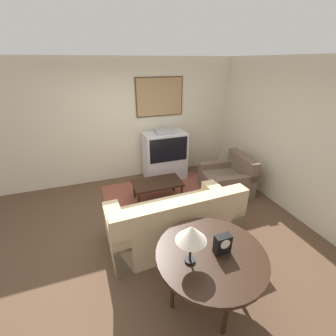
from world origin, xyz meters
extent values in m
plane|color=brown|center=(0.00, 0.00, 0.00)|extent=(12.00, 12.00, 0.00)
cube|color=beige|center=(0.00, 2.13, 1.35)|extent=(12.00, 0.06, 2.70)
cube|color=#4C381E|center=(0.83, 2.08, 1.87)|extent=(1.10, 0.03, 0.86)
cube|color=#A37F56|center=(0.83, 2.07, 1.87)|extent=(1.05, 0.01, 0.81)
cube|color=beige|center=(2.63, 0.00, 1.35)|extent=(0.06, 12.00, 2.70)
cube|color=brown|center=(0.47, 0.95, 0.01)|extent=(2.31, 1.65, 0.01)
cube|color=silver|center=(0.83, 1.74, 0.25)|extent=(0.97, 0.56, 0.51)
cube|color=silver|center=(0.83, 1.74, 0.82)|extent=(0.97, 0.56, 0.62)
cube|color=black|center=(0.83, 1.46, 0.82)|extent=(0.87, 0.01, 0.55)
cube|color=#9E9EA3|center=(0.83, 1.74, 1.18)|extent=(0.43, 0.31, 0.09)
cube|color=#CCB289|center=(0.29, -0.26, 0.24)|extent=(2.04, 1.02, 0.47)
cube|color=#CCB289|center=(0.30, -0.62, 0.70)|extent=(2.01, 0.31, 0.45)
cube|color=#CCB289|center=(1.17, -0.23, 0.32)|extent=(0.28, 0.95, 0.63)
cube|color=#CCB289|center=(-0.59, -0.30, 0.32)|extent=(0.28, 0.95, 0.63)
cube|color=gray|center=(0.75, -0.47, 0.64)|extent=(0.36, 0.14, 0.34)
cube|color=gray|center=(-0.15, -0.51, 0.64)|extent=(0.36, 0.14, 0.34)
cube|color=brown|center=(1.86, 0.68, 0.21)|extent=(0.98, 1.01, 0.41)
cube|color=brown|center=(2.21, 0.65, 0.61)|extent=(0.26, 0.95, 0.40)
cube|color=brown|center=(1.89, 1.07, 0.28)|extent=(0.91, 0.24, 0.55)
cube|color=brown|center=(1.82, 0.30, 0.28)|extent=(0.91, 0.24, 0.55)
cube|color=black|center=(0.37, 0.85, 0.40)|extent=(0.97, 0.55, 0.04)
cylinder|color=black|center=(-0.06, 0.62, 0.19)|extent=(0.04, 0.04, 0.38)
cylinder|color=black|center=(0.81, 0.62, 0.19)|extent=(0.04, 0.04, 0.38)
cylinder|color=black|center=(-0.06, 1.08, 0.19)|extent=(0.04, 0.04, 0.38)
cylinder|color=black|center=(0.81, 1.08, 0.19)|extent=(0.04, 0.04, 0.38)
cylinder|color=black|center=(0.28, -1.41, 0.75)|extent=(1.18, 1.18, 0.04)
cube|color=black|center=(0.28, -1.41, 0.69)|extent=(1.00, 0.47, 0.08)
cylinder|color=black|center=(-0.13, -1.35, 0.36)|extent=(0.05, 0.05, 0.73)
cylinder|color=black|center=(0.70, -1.35, 0.36)|extent=(0.05, 0.05, 0.73)
cylinder|color=black|center=(0.28, -1.79, 0.36)|extent=(0.05, 0.05, 0.73)
cylinder|color=black|center=(0.03, -1.44, 0.78)|extent=(0.11, 0.11, 0.02)
cylinder|color=black|center=(0.03, -1.44, 0.99)|extent=(0.02, 0.02, 0.39)
cone|color=silver|center=(0.03, -1.44, 1.13)|extent=(0.31, 0.31, 0.17)
cube|color=black|center=(0.40, -1.44, 0.88)|extent=(0.17, 0.09, 0.22)
cylinder|color=white|center=(0.40, -1.48, 0.92)|extent=(0.11, 0.01, 0.11)
camera|label=1|loc=(-0.73, -2.91, 2.61)|focal=24.00mm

